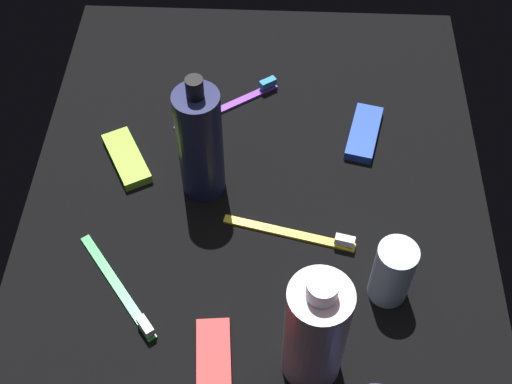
# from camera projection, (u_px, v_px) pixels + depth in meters

# --- Properties ---
(ground_plane) EXTENTS (0.84, 0.64, 0.01)m
(ground_plane) POSITION_uv_depth(u_px,v_px,m) (256.00, 207.00, 0.95)
(ground_plane) COLOR black
(lotion_bottle) EXTENTS (0.06, 0.06, 0.21)m
(lotion_bottle) POSITION_uv_depth(u_px,v_px,m) (200.00, 143.00, 0.89)
(lotion_bottle) COLOR #1A1E48
(lotion_bottle) RESTS_ON ground_plane
(bodywash_bottle) EXTENTS (0.07, 0.07, 0.19)m
(bodywash_bottle) POSITION_uv_depth(u_px,v_px,m) (316.00, 331.00, 0.74)
(bodywash_bottle) COLOR silver
(bodywash_bottle) RESTS_ON ground_plane
(deodorant_stick) EXTENTS (0.05, 0.05, 0.10)m
(deodorant_stick) POSITION_uv_depth(u_px,v_px,m) (392.00, 272.00, 0.83)
(deodorant_stick) COLOR silver
(deodorant_stick) RESTS_ON ground_plane
(toothbrush_green) EXTENTS (0.15, 0.12, 0.02)m
(toothbrush_green) POSITION_uv_depth(u_px,v_px,m) (121.00, 291.00, 0.86)
(toothbrush_green) COLOR green
(toothbrush_green) RESTS_ON ground_plane
(toothbrush_purple) EXTENTS (0.11, 0.16, 0.02)m
(toothbrush_purple) POSITION_uv_depth(u_px,v_px,m) (233.00, 103.00, 1.05)
(toothbrush_purple) COLOR purple
(toothbrush_purple) RESTS_ON ground_plane
(toothbrush_yellow) EXTENTS (0.05, 0.18, 0.02)m
(toothbrush_yellow) POSITION_uv_depth(u_px,v_px,m) (297.00, 234.00, 0.91)
(toothbrush_yellow) COLOR yellow
(toothbrush_yellow) RESTS_ON ground_plane
(snack_bar_blue) EXTENTS (0.11, 0.06, 0.01)m
(snack_bar_blue) POSITION_uv_depth(u_px,v_px,m) (364.00, 133.00, 1.01)
(snack_bar_blue) COLOR blue
(snack_bar_blue) RESTS_ON ground_plane
(snack_bar_lime) EXTENTS (0.11, 0.08, 0.01)m
(snack_bar_lime) POSITION_uv_depth(u_px,v_px,m) (127.00, 158.00, 0.98)
(snack_bar_lime) COLOR #8CD133
(snack_bar_lime) RESTS_ON ground_plane
(snack_bar_red) EXTENTS (0.11, 0.05, 0.01)m
(snack_bar_red) POSITION_uv_depth(u_px,v_px,m) (214.00, 362.00, 0.80)
(snack_bar_red) COLOR red
(snack_bar_red) RESTS_ON ground_plane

